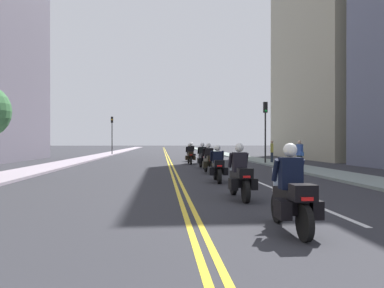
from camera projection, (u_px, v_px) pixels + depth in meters
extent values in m
plane|color=#2C2D32|center=(167.00, 155.00, 47.95)|extent=(264.00, 264.00, 0.00)
cube|color=#9D909E|center=(105.00, 155.00, 47.29)|extent=(2.42, 144.00, 0.12)
cube|color=gray|center=(227.00, 154.00, 48.61)|extent=(2.42, 144.00, 0.12)
cube|color=yellow|center=(166.00, 155.00, 47.94)|extent=(0.12, 132.00, 0.01)
cube|color=yellow|center=(168.00, 155.00, 47.96)|extent=(0.12, 132.00, 0.01)
cube|color=silver|center=(340.00, 215.00, 8.37)|extent=(0.14, 2.40, 0.01)
cube|color=silver|center=(265.00, 185.00, 14.35)|extent=(0.14, 2.40, 0.01)
cube|color=silver|center=(235.00, 172.00, 20.33)|extent=(0.14, 2.40, 0.01)
cube|color=silver|center=(218.00, 165.00, 26.30)|extent=(0.14, 2.40, 0.01)
cube|color=silver|center=(208.00, 161.00, 32.28)|extent=(0.14, 2.40, 0.01)
cube|color=silver|center=(200.00, 158.00, 38.26)|extent=(0.14, 2.40, 0.01)
cube|color=silver|center=(195.00, 156.00, 44.24)|extent=(0.14, 2.40, 0.01)
cube|color=silver|center=(191.00, 154.00, 50.22)|extent=(0.14, 2.40, 0.01)
cube|color=silver|center=(188.00, 153.00, 56.20)|extent=(0.14, 2.40, 0.01)
cube|color=gray|center=(330.00, 15.00, 37.62)|extent=(7.26, 17.02, 29.32)
cube|color=#2D3847|center=(364.00, 87.00, 37.96)|extent=(0.04, 14.30, 0.90)
cylinder|color=black|center=(278.00, 207.00, 7.65)|extent=(0.11, 0.63, 0.63)
cylinder|color=black|center=(305.00, 223.00, 6.17)|extent=(0.11, 0.63, 0.63)
cube|color=silver|center=(278.00, 191.00, 7.65)|extent=(0.14, 0.32, 0.04)
cube|color=black|center=(290.00, 199.00, 6.91)|extent=(0.33, 1.13, 0.40)
cube|color=black|center=(303.00, 193.00, 6.24)|extent=(0.40, 0.36, 0.28)
cube|color=red|center=(307.00, 199.00, 6.05)|extent=(0.20, 0.03, 0.06)
cube|color=black|center=(283.00, 209.00, 6.44)|extent=(0.20, 0.44, 0.32)
cube|color=black|center=(314.00, 209.00, 6.49)|extent=(0.20, 0.44, 0.32)
cube|color=#B2C1CC|center=(282.00, 177.00, 7.38)|extent=(0.36, 0.13, 0.36)
cube|color=black|center=(291.00, 173.00, 6.86)|extent=(0.40, 0.26, 0.59)
cylinder|color=black|center=(276.00, 170.00, 6.99)|extent=(0.10, 0.28, 0.45)
cylinder|color=black|center=(300.00, 170.00, 7.02)|extent=(0.10, 0.28, 0.45)
sphere|color=white|center=(290.00, 150.00, 6.88)|extent=(0.26, 0.26, 0.26)
cylinder|color=black|center=(233.00, 185.00, 11.68)|extent=(0.13, 0.62, 0.62)
cylinder|color=black|center=(246.00, 192.00, 10.09)|extent=(0.13, 0.62, 0.62)
cube|color=silver|center=(233.00, 175.00, 11.68)|extent=(0.15, 0.32, 0.04)
cube|color=black|center=(239.00, 179.00, 10.88)|extent=(0.34, 1.22, 0.40)
cube|color=black|center=(245.00, 173.00, 10.17)|extent=(0.41, 0.37, 0.28)
cube|color=red|center=(247.00, 177.00, 9.98)|extent=(0.20, 0.03, 0.06)
cube|color=black|center=(233.00, 184.00, 10.38)|extent=(0.21, 0.44, 0.32)
cube|color=black|center=(253.00, 184.00, 10.43)|extent=(0.21, 0.44, 0.32)
cube|color=#B2C1CC|center=(235.00, 165.00, 11.39)|extent=(0.36, 0.13, 0.36)
cube|color=black|center=(239.00, 162.00, 10.83)|extent=(0.40, 0.27, 0.58)
cylinder|color=black|center=(230.00, 160.00, 10.96)|extent=(0.11, 0.28, 0.45)
cylinder|color=black|center=(246.00, 160.00, 11.00)|extent=(0.11, 0.28, 0.45)
sphere|color=white|center=(239.00, 148.00, 10.86)|extent=(0.26, 0.26, 0.26)
cylinder|color=black|center=(215.00, 173.00, 16.32)|extent=(0.16, 0.62, 0.61)
cylinder|color=black|center=(219.00, 176.00, 14.76)|extent=(0.16, 0.62, 0.61)
cube|color=silver|center=(215.00, 166.00, 16.32)|extent=(0.15, 0.33, 0.04)
cube|color=black|center=(217.00, 168.00, 15.54)|extent=(0.37, 1.20, 0.40)
cube|color=black|center=(219.00, 164.00, 14.84)|extent=(0.42, 0.38, 0.28)
cube|color=red|center=(220.00, 166.00, 14.65)|extent=(0.20, 0.04, 0.06)
cube|color=black|center=(212.00, 171.00, 15.06)|extent=(0.22, 0.45, 0.32)
cube|color=black|center=(225.00, 171.00, 15.08)|extent=(0.22, 0.45, 0.32)
cube|color=#B2C1CC|center=(216.00, 158.00, 16.04)|extent=(0.37, 0.14, 0.36)
cube|color=black|center=(217.00, 157.00, 15.49)|extent=(0.41, 0.28, 0.50)
cylinder|color=black|center=(211.00, 156.00, 15.63)|extent=(0.11, 0.29, 0.45)
cylinder|color=black|center=(223.00, 156.00, 15.65)|extent=(0.11, 0.29, 0.45)
sphere|color=white|center=(217.00, 148.00, 15.52)|extent=(0.26, 0.26, 0.26)
cylinder|color=black|center=(206.00, 166.00, 20.70)|extent=(0.14, 0.63, 0.63)
cylinder|color=black|center=(211.00, 168.00, 19.10)|extent=(0.14, 0.63, 0.63)
cube|color=silver|center=(206.00, 160.00, 20.70)|extent=(0.16, 0.33, 0.04)
cube|color=black|center=(208.00, 162.00, 19.90)|extent=(0.39, 1.24, 0.40)
cube|color=black|center=(211.00, 159.00, 19.18)|extent=(0.42, 0.38, 0.28)
cube|color=red|center=(212.00, 160.00, 18.99)|extent=(0.20, 0.04, 0.06)
cube|color=black|center=(205.00, 164.00, 19.38)|extent=(0.22, 0.45, 0.32)
cube|color=black|center=(215.00, 164.00, 19.46)|extent=(0.22, 0.45, 0.32)
cube|color=#B2C1CC|center=(207.00, 155.00, 20.41)|extent=(0.37, 0.14, 0.36)
cube|color=black|center=(208.00, 153.00, 19.85)|extent=(0.41, 0.28, 0.56)
cylinder|color=black|center=(204.00, 152.00, 19.96)|extent=(0.12, 0.29, 0.45)
cylinder|color=black|center=(212.00, 152.00, 20.03)|extent=(0.12, 0.29, 0.45)
sphere|color=white|center=(208.00, 145.00, 19.87)|extent=(0.26, 0.26, 0.26)
cylinder|color=black|center=(200.00, 162.00, 24.41)|extent=(0.16, 0.66, 0.66)
cylinder|color=black|center=(204.00, 164.00, 22.83)|extent=(0.16, 0.66, 0.66)
cube|color=silver|center=(200.00, 157.00, 24.41)|extent=(0.15, 0.33, 0.04)
cube|color=black|center=(202.00, 159.00, 23.62)|extent=(0.37, 1.22, 0.40)
cube|color=black|center=(204.00, 156.00, 22.91)|extent=(0.42, 0.38, 0.28)
cube|color=red|center=(205.00, 157.00, 22.72)|extent=(0.20, 0.04, 0.06)
cube|color=black|center=(199.00, 161.00, 23.11)|extent=(0.22, 0.45, 0.32)
cube|color=black|center=(208.00, 161.00, 23.18)|extent=(0.22, 0.45, 0.32)
cube|color=#B2C1CC|center=(201.00, 153.00, 24.12)|extent=(0.36, 0.14, 0.36)
cube|color=black|center=(202.00, 151.00, 23.56)|extent=(0.41, 0.28, 0.56)
cylinder|color=black|center=(198.00, 150.00, 23.68)|extent=(0.11, 0.28, 0.45)
cylinder|color=black|center=(206.00, 150.00, 23.74)|extent=(0.11, 0.28, 0.45)
sphere|color=white|center=(202.00, 145.00, 23.59)|extent=(0.26, 0.26, 0.26)
cylinder|color=black|center=(188.00, 159.00, 28.98)|extent=(0.13, 0.62, 0.62)
cylinder|color=black|center=(191.00, 160.00, 27.41)|extent=(0.13, 0.62, 0.62)
cube|color=silver|center=(188.00, 155.00, 28.97)|extent=(0.15, 0.33, 0.04)
cube|color=black|center=(190.00, 156.00, 28.19)|extent=(0.37, 1.21, 0.40)
cube|color=black|center=(191.00, 154.00, 27.49)|extent=(0.41, 0.38, 0.28)
cube|color=red|center=(191.00, 155.00, 27.30)|extent=(0.20, 0.04, 0.06)
cube|color=black|center=(187.00, 158.00, 27.69)|extent=(0.22, 0.45, 0.32)
cube|color=black|center=(194.00, 158.00, 27.76)|extent=(0.22, 0.45, 0.32)
cube|color=#B2C1CC|center=(189.00, 151.00, 28.69)|extent=(0.36, 0.14, 0.36)
cube|color=black|center=(190.00, 150.00, 28.14)|extent=(0.41, 0.28, 0.54)
cylinder|color=black|center=(186.00, 149.00, 28.26)|extent=(0.11, 0.28, 0.45)
cylinder|color=black|center=(193.00, 149.00, 28.32)|extent=(0.11, 0.28, 0.45)
sphere|color=white|center=(190.00, 145.00, 28.17)|extent=(0.26, 0.26, 0.26)
cylinder|color=black|center=(191.00, 157.00, 33.14)|extent=(0.15, 0.66, 0.65)
cylinder|color=black|center=(191.00, 158.00, 31.56)|extent=(0.15, 0.66, 0.65)
cube|color=silver|center=(191.00, 153.00, 33.14)|extent=(0.16, 0.33, 0.04)
cube|color=black|center=(191.00, 154.00, 32.35)|extent=(0.39, 1.22, 0.40)
cube|color=black|center=(191.00, 152.00, 31.63)|extent=(0.42, 0.38, 0.28)
cube|color=red|center=(191.00, 153.00, 31.44)|extent=(0.20, 0.04, 0.06)
cube|color=black|center=(188.00, 156.00, 31.87)|extent=(0.22, 0.45, 0.32)
cube|color=black|center=(194.00, 156.00, 31.88)|extent=(0.22, 0.45, 0.32)
cube|color=#B2C1CC|center=(191.00, 150.00, 32.85)|extent=(0.37, 0.14, 0.36)
cube|color=black|center=(191.00, 149.00, 32.30)|extent=(0.41, 0.28, 0.56)
cylinder|color=black|center=(188.00, 148.00, 32.44)|extent=(0.12, 0.29, 0.45)
cylinder|color=black|center=(194.00, 148.00, 32.45)|extent=(0.12, 0.29, 0.45)
sphere|color=white|center=(191.00, 144.00, 32.32)|extent=(0.26, 0.26, 0.26)
cylinder|color=black|center=(265.00, 138.00, 27.77)|extent=(0.12, 0.12, 3.95)
cube|color=black|center=(265.00, 107.00, 27.76)|extent=(0.28, 0.28, 0.80)
sphere|color=green|center=(266.00, 111.00, 27.61)|extent=(0.18, 0.18, 0.18)
cylinder|color=black|center=(112.00, 139.00, 48.42)|extent=(0.12, 0.12, 4.27)
cube|color=black|center=(112.00, 120.00, 48.41)|extent=(0.28, 0.28, 0.80)
sphere|color=yellow|center=(112.00, 120.00, 48.26)|extent=(0.18, 0.18, 0.18)
cube|color=#252E2C|center=(300.00, 163.00, 22.35)|extent=(0.30, 0.34, 0.86)
cube|color=#3857A2|center=(300.00, 150.00, 22.34)|extent=(0.36, 0.42, 0.68)
sphere|color=tan|center=(300.00, 142.00, 22.34)|extent=(0.22, 0.22, 0.22)
cube|color=#3A66AA|center=(302.00, 154.00, 22.16)|extent=(0.16, 0.19, 0.24)
cube|color=#222A36|center=(272.00, 158.00, 28.55)|extent=(0.28, 0.33, 0.88)
cube|color=#A09838|center=(272.00, 148.00, 28.55)|extent=(0.32, 0.41, 0.69)
sphere|color=tan|center=(272.00, 142.00, 28.55)|extent=(0.22, 0.22, 0.22)
cube|color=#513B7A|center=(272.00, 151.00, 28.77)|extent=(0.14, 0.18, 0.24)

